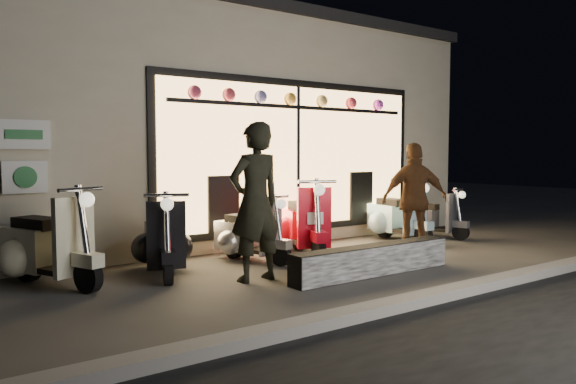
% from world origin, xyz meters
% --- Properties ---
extents(ground, '(40.00, 40.00, 0.00)m').
position_xyz_m(ground, '(0.00, 0.00, 0.00)').
color(ground, '#383533').
rests_on(ground, ground).
extents(kerb, '(40.00, 0.25, 0.12)m').
position_xyz_m(kerb, '(0.00, -2.00, 0.06)').
color(kerb, slate).
rests_on(kerb, ground).
extents(shop_building, '(10.20, 6.23, 4.20)m').
position_xyz_m(shop_building, '(0.00, 4.98, 2.10)').
color(shop_building, beige).
rests_on(shop_building, ground).
extents(graffiti_barrier, '(2.58, 0.28, 0.40)m').
position_xyz_m(graffiti_barrier, '(0.09, -0.65, 0.20)').
color(graffiti_barrier, black).
rests_on(graffiti_barrier, ground).
extents(scooter_silver, '(0.66, 1.35, 0.96)m').
position_xyz_m(scooter_silver, '(-0.72, 1.22, 0.39)').
color(scooter_silver, black).
rests_on(scooter_silver, ground).
extents(scooter_red, '(0.91, 1.60, 1.16)m').
position_xyz_m(scooter_red, '(0.37, 1.22, 0.47)').
color(scooter_red, black).
rests_on(scooter_red, ground).
extents(scooter_black, '(0.81, 1.49, 1.07)m').
position_xyz_m(scooter_black, '(-2.07, 1.14, 0.43)').
color(scooter_black, black).
rests_on(scooter_black, ground).
extents(scooter_cream, '(0.93, 1.61, 1.17)m').
position_xyz_m(scooter_cream, '(-3.55, 1.37, 0.47)').
color(scooter_cream, black).
rests_on(scooter_cream, ground).
extents(scooter_blue, '(0.60, 1.52, 1.08)m').
position_xyz_m(scooter_blue, '(2.56, 1.29, 0.43)').
color(scooter_blue, black).
rests_on(scooter_blue, ground).
extents(scooter_grey, '(0.66, 1.27, 0.91)m').
position_xyz_m(scooter_grey, '(3.29, 1.14, 0.37)').
color(scooter_grey, black).
rests_on(scooter_grey, ground).
extents(man, '(0.74, 0.50, 2.00)m').
position_xyz_m(man, '(-1.33, -0.01, 1.00)').
color(man, black).
rests_on(man, ground).
extents(woman, '(1.12, 0.89, 1.77)m').
position_xyz_m(woman, '(1.66, 0.01, 0.89)').
color(woman, '#56341B').
rests_on(woman, ground).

